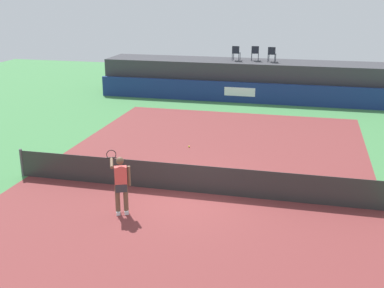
# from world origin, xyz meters

# --- Properties ---
(ground_plane) EXTENTS (48.00, 48.00, 0.00)m
(ground_plane) POSITION_xyz_m (0.00, 3.00, 0.00)
(ground_plane) COLOR #3D7A42
(court_inner) EXTENTS (12.00, 22.00, 0.00)m
(court_inner) POSITION_xyz_m (0.00, 0.00, 0.00)
(court_inner) COLOR maroon
(court_inner) RESTS_ON ground
(sponsor_wall) EXTENTS (18.00, 0.22, 1.20)m
(sponsor_wall) POSITION_xyz_m (-0.00, 13.50, 0.60)
(sponsor_wall) COLOR navy
(sponsor_wall) RESTS_ON ground
(spectator_platform) EXTENTS (18.00, 2.80, 2.20)m
(spectator_platform) POSITION_xyz_m (0.00, 15.30, 1.10)
(spectator_platform) COLOR #38383D
(spectator_platform) RESTS_ON ground
(spectator_chair_far_left) EXTENTS (0.46, 0.46, 0.89)m
(spectator_chair_far_left) POSITION_xyz_m (-0.96, 15.21, 2.69)
(spectator_chair_far_left) COLOR #1E232D
(spectator_chair_far_left) RESTS_ON spectator_platform
(spectator_chair_left) EXTENTS (0.48, 0.48, 0.89)m
(spectator_chair_left) POSITION_xyz_m (0.16, 15.47, 2.69)
(spectator_chair_left) COLOR #1E232D
(spectator_chair_left) RESTS_ON spectator_platform
(spectator_chair_center) EXTENTS (0.47, 0.47, 0.89)m
(spectator_chair_center) POSITION_xyz_m (1.19, 15.21, 2.69)
(spectator_chair_center) COLOR #1E232D
(spectator_chair_center) RESTS_ON spectator_platform
(tennis_net) EXTENTS (12.40, 0.02, 0.95)m
(tennis_net) POSITION_xyz_m (0.00, 0.00, 0.47)
(tennis_net) COLOR #2D2D2D
(tennis_net) RESTS_ON ground
(net_post_near) EXTENTS (0.10, 0.10, 1.00)m
(net_post_near) POSITION_xyz_m (-6.20, 0.00, 0.50)
(net_post_near) COLOR #4C4C51
(net_post_near) RESTS_ON ground
(tennis_player) EXTENTS (1.02, 1.07, 1.77)m
(tennis_player) POSITION_xyz_m (-1.65, -2.00, 0.96)
(tennis_player) COLOR white
(tennis_player) RESTS_ON court_inner
(tennis_ball) EXTENTS (0.07, 0.07, 0.07)m
(tennis_ball) POSITION_xyz_m (-1.24, 4.56, 0.04)
(tennis_ball) COLOR #D8EA33
(tennis_ball) RESTS_ON court_inner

